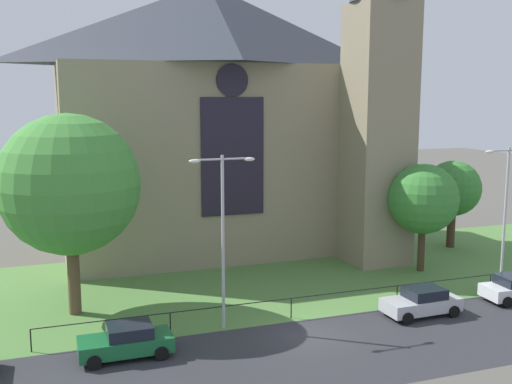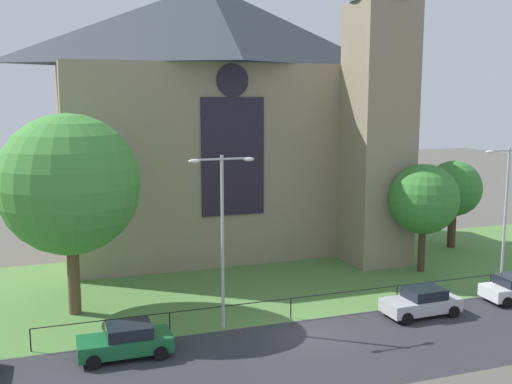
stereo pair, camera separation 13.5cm
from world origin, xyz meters
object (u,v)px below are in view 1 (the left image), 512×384
tree_right_far (453,189)px  church_building (221,116)px  streetlamp_near (223,221)px  streetlamp_far (506,202)px  tree_right_near (423,199)px  parked_car_silver (422,302)px  parked_car_green (127,341)px  tree_left_near (69,185)px

tree_right_far → church_building: bearing=161.5°
church_building → streetlamp_near: size_ratio=2.92×
streetlamp_far → church_building: bearing=129.1°
tree_right_far → tree_right_near: bearing=-141.5°
streetlamp_near → parked_car_silver: size_ratio=2.10×
tree_right_far → streetlamp_near: streetlamp_near is taller
tree_right_near → streetlamp_far: size_ratio=0.83×
tree_right_far → parked_car_green: bearing=-155.6°
church_building → streetlamp_near: 17.24m
streetlamp_far → tree_right_near: bearing=109.9°
tree_left_near → tree_right_near: size_ratio=1.49×
tree_right_near → church_building: bearing=136.2°
streetlamp_near → parked_car_green: (-5.15, -1.89, -4.85)m
tree_right_far → streetlamp_far: streetlamp_far is taller
tree_right_near → streetlamp_far: (1.96, -5.43, 0.61)m
tree_right_near → streetlamp_far: 5.80m
church_building → streetlamp_far: bearing=-50.9°
tree_left_near → parked_car_silver: 19.92m
streetlamp_near → church_building: bearing=74.1°
church_building → tree_right_near: 16.13m
church_building → tree_left_near: bearing=-135.9°
streetlamp_near → parked_car_green: streetlamp_near is taller
church_building → tree_left_near: 16.50m
tree_left_near → tree_right_near: (22.63, 0.74, -2.17)m
tree_right_near → tree_right_far: (6.08, 4.83, -0.31)m
tree_left_near → streetlamp_near: (7.07, -4.69, -1.52)m
streetlamp_far → parked_car_silver: size_ratio=2.08×
tree_left_near → streetlamp_far: bearing=-10.8°
tree_left_near → parked_car_silver: tree_left_near is taller
streetlamp_far → parked_car_silver: 8.58m
church_building → streetlamp_far: size_ratio=2.95×
parked_car_green → parked_car_silver: same height
parked_car_silver → streetlamp_far: bearing=-166.6°
tree_right_near → tree_right_far: 7.77m
tree_left_near → tree_right_near: 22.74m
tree_right_near → parked_car_green: (-20.70, -7.31, -4.20)m
tree_left_near → parked_car_silver: bearing=-20.1°
tree_left_near → church_building: bearing=44.1°
church_building → parked_car_green: bearing=-118.5°
streetlamp_near → parked_car_green: bearing=-159.9°
streetlamp_far → parked_car_green: bearing=-175.2°
tree_right_far → parked_car_silver: tree_right_far is taller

